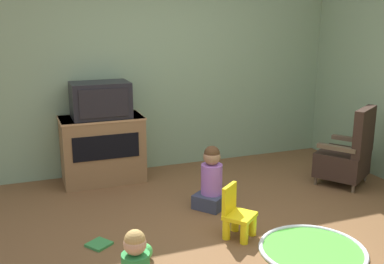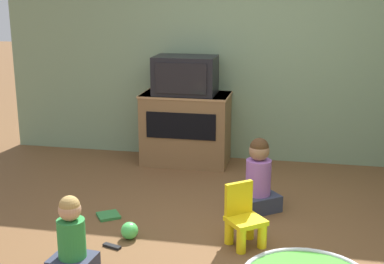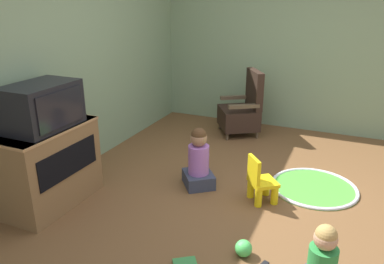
{
  "view_description": "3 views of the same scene",
  "coord_description": "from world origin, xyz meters",
  "px_view_note": "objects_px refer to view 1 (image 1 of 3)",
  "views": [
    {
      "loc": [
        -1.64,
        -3.37,
        1.92
      ],
      "look_at": [
        -0.12,
        0.57,
        0.86
      ],
      "focal_mm": 42.0,
      "sensor_mm": 36.0,
      "label": 1
    },
    {
      "loc": [
        0.45,
        -3.81,
        1.9
      ],
      "look_at": [
        -0.45,
        0.6,
        0.7
      ],
      "focal_mm": 50.0,
      "sensor_mm": 36.0,
      "label": 2
    },
    {
      "loc": [
        -3.23,
        -0.74,
        1.96
      ],
      "look_at": [
        -0.06,
        0.66,
        0.69
      ],
      "focal_mm": 35.0,
      "sensor_mm": 36.0,
      "label": 3
    }
  ],
  "objects_px": {
    "child_watching_left": "(212,181)",
    "toy_ball": "(144,252)",
    "television": "(101,100)",
    "book": "(99,244)",
    "black_armchair": "(347,155)",
    "yellow_kid_chair": "(237,217)",
    "tv_cabinet": "(103,148)"
  },
  "relations": [
    {
      "from": "yellow_kid_chair",
      "to": "book",
      "type": "height_order",
      "value": "yellow_kid_chair"
    },
    {
      "from": "yellow_kid_chair",
      "to": "child_watching_left",
      "type": "distance_m",
      "value": 0.7
    },
    {
      "from": "child_watching_left",
      "to": "television",
      "type": "bearing_deg",
      "value": 90.12
    },
    {
      "from": "black_armchair",
      "to": "book",
      "type": "bearing_deg",
      "value": -23.9
    },
    {
      "from": "television",
      "to": "child_watching_left",
      "type": "bearing_deg",
      "value": -52.1
    },
    {
      "from": "yellow_kid_chair",
      "to": "book",
      "type": "bearing_deg",
      "value": 128.31
    },
    {
      "from": "yellow_kid_chair",
      "to": "black_armchair",
      "type": "bearing_deg",
      "value": -16.81
    },
    {
      "from": "tv_cabinet",
      "to": "yellow_kid_chair",
      "type": "distance_m",
      "value": 2.09
    },
    {
      "from": "black_armchair",
      "to": "tv_cabinet",
      "type": "bearing_deg",
      "value": -55.86
    },
    {
      "from": "book",
      "to": "toy_ball",
      "type": "bearing_deg",
      "value": -84.14
    },
    {
      "from": "black_armchair",
      "to": "toy_ball",
      "type": "bearing_deg",
      "value": -15.63
    },
    {
      "from": "television",
      "to": "book",
      "type": "distance_m",
      "value": 1.91
    },
    {
      "from": "black_armchair",
      "to": "book",
      "type": "xyz_separation_m",
      "value": [
        -3.02,
        -0.46,
        -0.34
      ]
    },
    {
      "from": "book",
      "to": "tv_cabinet",
      "type": "bearing_deg",
      "value": 43.44
    },
    {
      "from": "yellow_kid_chair",
      "to": "toy_ball",
      "type": "distance_m",
      "value": 0.9
    },
    {
      "from": "black_armchair",
      "to": "child_watching_left",
      "type": "distance_m",
      "value": 1.77
    },
    {
      "from": "black_armchair",
      "to": "toy_ball",
      "type": "distance_m",
      "value": 2.85
    },
    {
      "from": "yellow_kid_chair",
      "to": "toy_ball",
      "type": "xyz_separation_m",
      "value": [
        -0.89,
        -0.09,
        -0.12
      ]
    },
    {
      "from": "child_watching_left",
      "to": "toy_ball",
      "type": "height_order",
      "value": "child_watching_left"
    },
    {
      "from": "black_armchair",
      "to": "yellow_kid_chair",
      "type": "distance_m",
      "value": 1.97
    },
    {
      "from": "child_watching_left",
      "to": "toy_ball",
      "type": "distance_m",
      "value": 1.24
    },
    {
      "from": "television",
      "to": "book",
      "type": "xyz_separation_m",
      "value": [
        -0.34,
        -1.59,
        -0.99
      ]
    },
    {
      "from": "tv_cabinet",
      "to": "black_armchair",
      "type": "height_order",
      "value": "black_armchair"
    },
    {
      "from": "tv_cabinet",
      "to": "book",
      "type": "relative_size",
      "value": 3.88
    },
    {
      "from": "tv_cabinet",
      "to": "television",
      "type": "bearing_deg",
      "value": -90.0
    },
    {
      "from": "television",
      "to": "book",
      "type": "bearing_deg",
      "value": -102.05
    },
    {
      "from": "yellow_kid_chair",
      "to": "toy_ball",
      "type": "bearing_deg",
      "value": 146.92
    },
    {
      "from": "yellow_kid_chair",
      "to": "child_watching_left",
      "type": "relative_size",
      "value": 0.72
    },
    {
      "from": "television",
      "to": "toy_ball",
      "type": "distance_m",
      "value": 2.17
    },
    {
      "from": "tv_cabinet",
      "to": "television",
      "type": "height_order",
      "value": "television"
    },
    {
      "from": "tv_cabinet",
      "to": "toy_ball",
      "type": "distance_m",
      "value": 2.01
    },
    {
      "from": "yellow_kid_chair",
      "to": "child_watching_left",
      "type": "height_order",
      "value": "child_watching_left"
    }
  ]
}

